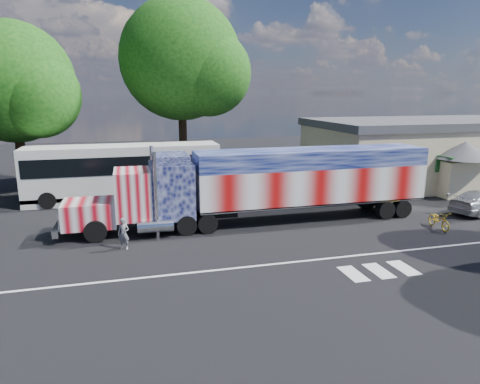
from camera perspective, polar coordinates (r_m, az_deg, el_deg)
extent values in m
plane|color=black|center=(21.67, 2.03, -6.64)|extent=(100.00, 100.00, 0.00)
cube|color=silver|center=(19.01, 4.66, -9.55)|extent=(30.00, 0.15, 0.01)
cube|color=silver|center=(18.61, 14.85, -10.48)|extent=(0.70, 1.60, 0.01)
cube|color=silver|center=(19.20, 18.02, -9.95)|extent=(0.70, 1.60, 0.01)
cube|color=silver|center=(19.84, 20.99, -9.42)|extent=(0.70, 1.60, 0.01)
cube|color=black|center=(23.60, -11.42, -3.43)|extent=(9.13, 1.01, 0.30)
cube|color=#D87B85|center=(23.53, -19.39, -2.69)|extent=(2.64, 2.23, 1.32)
cube|color=silver|center=(23.70, -22.69, -2.86)|extent=(0.12, 1.93, 1.18)
cube|color=silver|center=(23.90, -23.04, -4.40)|extent=(0.30, 2.54, 0.37)
cube|color=#D87B85|center=(23.22, -14.08, -0.21)|extent=(1.83, 2.54, 2.54)
cube|color=black|center=(23.13, -16.27, 0.77)|extent=(0.06, 2.13, 0.91)
cube|color=#474C7F|center=(23.29, -9.10, 0.32)|extent=(2.23, 2.54, 2.94)
cube|color=#474C7F|center=(22.99, -9.25, 4.39)|extent=(1.83, 2.43, 0.51)
cylinder|color=silver|center=(24.53, -11.54, 0.86)|extent=(0.20, 0.20, 4.46)
cylinder|color=silver|center=(21.92, -11.12, -0.56)|extent=(0.20, 0.20, 4.46)
cylinder|color=silver|center=(24.88, -11.61, -2.70)|extent=(1.83, 0.67, 0.67)
cylinder|color=silver|center=(22.35, -11.21, -4.49)|extent=(1.83, 0.67, 0.67)
cylinder|color=black|center=(22.62, -18.71, -5.00)|extent=(1.12, 0.35, 1.12)
cylinder|color=black|center=(24.75, -18.39, -3.44)|extent=(1.12, 0.35, 1.12)
cylinder|color=black|center=(22.77, -7.15, -4.35)|extent=(1.05, 0.56, 1.05)
cylinder|color=black|center=(24.80, -7.81, -2.92)|extent=(1.05, 0.56, 1.05)
cylinder|color=black|center=(22.93, -4.38, -4.16)|extent=(1.05, 0.56, 1.05)
cylinder|color=black|center=(24.95, -5.27, -2.76)|extent=(1.05, 0.56, 1.05)
cube|color=black|center=(25.64, 9.35, -1.44)|extent=(13.19, 1.12, 0.30)
cube|color=#E28484|center=(25.38, 9.44, 1.12)|extent=(13.59, 2.64, 2.03)
cube|color=#445194|center=(25.11, 9.57, 4.51)|extent=(13.59, 2.64, 1.01)
cube|color=silver|center=(25.60, 9.36, -1.11)|extent=(13.59, 2.64, 0.12)
cube|color=silver|center=(28.73, 22.01, 2.75)|extent=(0.04, 2.54, 2.94)
cylinder|color=black|center=(26.92, 18.76, -2.24)|extent=(1.05, 0.56, 1.05)
cylinder|color=black|center=(28.65, 16.45, -1.17)|extent=(1.05, 0.56, 1.05)
cylinder|color=black|center=(27.54, 20.71, -2.05)|extent=(1.05, 0.56, 1.05)
cylinder|color=black|center=(29.24, 18.32, -1.02)|extent=(1.05, 0.56, 1.05)
cube|color=silver|center=(30.85, -15.16, 2.51)|extent=(13.05, 2.83, 3.81)
cube|color=black|center=(30.74, -15.23, 3.81)|extent=(12.61, 2.89, 1.20)
cube|color=black|center=(31.13, -15.00, -0.05)|extent=(13.05, 2.83, 0.27)
cube|color=black|center=(31.58, -27.08, 2.07)|extent=(0.07, 2.50, 1.52)
cylinder|color=black|center=(30.25, -24.30, -1.04)|extent=(1.09, 0.33, 1.09)
cylinder|color=black|center=(32.87, -23.56, 0.08)|extent=(1.09, 0.33, 1.09)
cylinder|color=black|center=(29.93, -8.76, -0.16)|extent=(1.09, 0.33, 1.09)
cylinder|color=black|center=(32.58, -9.27, 0.90)|extent=(1.09, 0.33, 1.09)
cylinder|color=black|center=(30.04, -6.90, -0.05)|extent=(1.09, 0.33, 1.09)
cylinder|color=black|center=(32.68, -7.57, 0.99)|extent=(1.09, 0.33, 1.09)
cube|color=beige|center=(40.36, 25.49, 4.66)|extent=(22.00, 10.00, 4.60)
cube|color=#46464B|center=(40.12, 25.85, 8.33)|extent=(22.40, 10.40, 0.60)
cube|color=#1E5926|center=(31.54, 20.16, 3.31)|extent=(1.60, 0.08, 1.20)
cube|color=#1E5926|center=(33.98, 25.73, 3.45)|extent=(1.60, 0.08, 1.20)
cube|color=beige|center=(34.39, 27.42, 1.52)|extent=(3.00, 1.20, 2.60)
cube|color=#1E5926|center=(34.15, 27.70, 4.15)|extent=(3.40, 1.60, 0.25)
cone|color=#46464B|center=(34.09, 27.79, 4.98)|extent=(4.00, 4.00, 1.20)
imported|color=slate|center=(21.17, -15.27, -5.39)|extent=(0.66, 0.55, 1.54)
imported|color=gold|center=(26.02, 25.01, -3.38)|extent=(0.82, 1.91, 0.98)
cylinder|color=black|center=(36.29, -27.22, 5.16)|extent=(0.70, 0.70, 6.46)
sphere|color=#205815|center=(36.07, -28.03, 12.78)|extent=(8.74, 8.74, 8.74)
sphere|color=#205815|center=(34.43, -25.47, 11.56)|extent=(6.12, 6.12, 6.12)
cylinder|color=black|center=(37.99, -7.63, 7.99)|extent=(0.70, 0.70, 8.06)
sphere|color=#205815|center=(37.96, -7.91, 17.12)|extent=(10.18, 10.18, 10.18)
sphere|color=#205815|center=(36.69, -4.28, 15.55)|extent=(7.12, 7.12, 7.12)
sphere|color=#205815|center=(39.41, -10.58, 18.55)|extent=(6.61, 6.61, 6.61)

